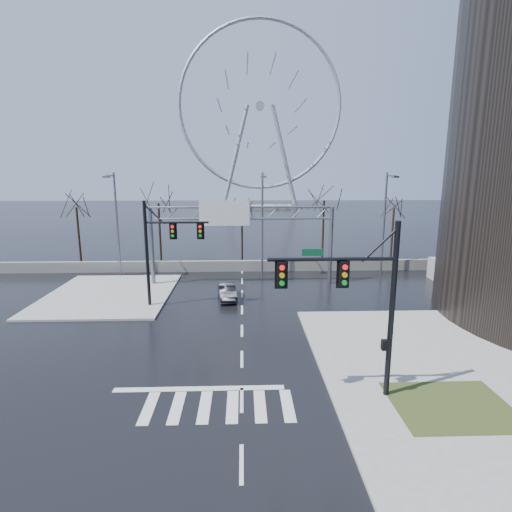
{
  "coord_description": "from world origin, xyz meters",
  "views": [
    {
      "loc": [
        0.1,
        -20.13,
        9.91
      ],
      "look_at": [
        1.05,
        8.33,
        4.0
      ],
      "focal_mm": 28.0,
      "sensor_mm": 36.0,
      "label": 1
    }
  ],
  "objects_px": {
    "signal_mast_near": "(362,294)",
    "sign_gantry": "(237,228)",
    "signal_mast_far": "(162,244)",
    "car": "(227,291)",
    "ferris_wheel": "(260,113)"
  },
  "relations": [
    {
      "from": "signal_mast_far",
      "to": "sign_gantry",
      "type": "distance_m",
      "value": 8.14
    },
    {
      "from": "signal_mast_far",
      "to": "ferris_wheel",
      "type": "relative_size",
      "value": 0.16
    },
    {
      "from": "signal_mast_near",
      "to": "ferris_wheel",
      "type": "distance_m",
      "value": 101.29
    },
    {
      "from": "signal_mast_far",
      "to": "signal_mast_near",
      "type": "bearing_deg",
      "value": -49.74
    },
    {
      "from": "signal_mast_near",
      "to": "sign_gantry",
      "type": "height_order",
      "value": "signal_mast_near"
    },
    {
      "from": "sign_gantry",
      "to": "car",
      "type": "relative_size",
      "value": 4.26
    },
    {
      "from": "sign_gantry",
      "to": "ferris_wheel",
      "type": "bearing_deg",
      "value": 86.16
    },
    {
      "from": "signal_mast_near",
      "to": "signal_mast_far",
      "type": "xyz_separation_m",
      "value": [
        -11.01,
        13.0,
        -0.04
      ]
    },
    {
      "from": "sign_gantry",
      "to": "signal_mast_far",
      "type": "bearing_deg",
      "value": -132.47
    },
    {
      "from": "signal_mast_near",
      "to": "sign_gantry",
      "type": "distance_m",
      "value": 19.79
    },
    {
      "from": "signal_mast_near",
      "to": "sign_gantry",
      "type": "xyz_separation_m",
      "value": [
        -5.52,
        19.0,
        0.31
      ]
    },
    {
      "from": "sign_gantry",
      "to": "car",
      "type": "bearing_deg",
      "value": -101.0
    },
    {
      "from": "car",
      "to": "signal_mast_far",
      "type": "bearing_deg",
      "value": -166.5
    },
    {
      "from": "signal_mast_near",
      "to": "sign_gantry",
      "type": "relative_size",
      "value": 0.49
    },
    {
      "from": "signal_mast_far",
      "to": "sign_gantry",
      "type": "xyz_separation_m",
      "value": [
        5.49,
        6.0,
        0.35
      ]
    }
  ]
}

